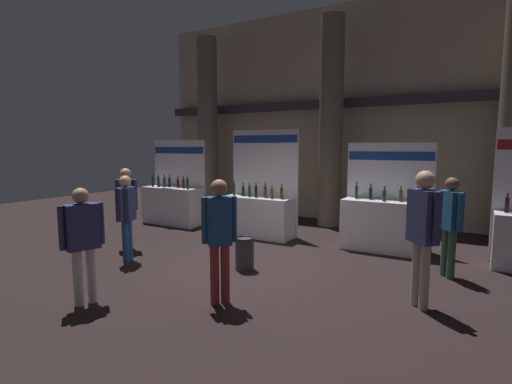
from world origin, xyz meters
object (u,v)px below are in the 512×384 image
object	(u,v)px
visitor_1	(127,201)
exhibitor_booth_0	(173,202)
visitor_3	(126,211)
visitor_4	(450,219)
visitor_7	(83,236)
visitor_0	(423,226)
exhibitor_booth_2	(385,222)
visitor_5	(219,232)
exhibitor_booth_1	(259,211)
trash_bin	(245,254)

from	to	relation	value
visitor_1	exhibitor_booth_0	bearing A→B (deg)	98.43
visitor_1	visitor_3	size ratio (longest dim) A/B	1.05
visitor_4	visitor_7	xyz separation A→B (m)	(-4.22, -3.72, -0.03)
visitor_1	visitor_0	bearing A→B (deg)	-14.51
visitor_0	visitor_4	xyz separation A→B (m)	(0.24, 1.53, -0.13)
exhibitor_booth_2	visitor_5	xyz separation A→B (m)	(-1.36, -3.96, 0.40)
visitor_3	visitor_7	xyz separation A→B (m)	(1.07, -1.69, -0.00)
exhibitor_booth_0	visitor_3	size ratio (longest dim) A/B	1.44
exhibitor_booth_0	visitor_1	bearing A→B (deg)	-68.50
exhibitor_booth_0	visitor_5	bearing A→B (deg)	-41.65
exhibitor_booth_1	trash_bin	bearing A→B (deg)	-65.84
trash_bin	visitor_1	world-z (taller)	visitor_1
exhibitor_booth_2	visitor_0	distance (m)	2.95
trash_bin	visitor_5	bearing A→B (deg)	-71.13
visitor_3	visitor_5	xyz separation A→B (m)	(2.66, -0.76, 0.05)
exhibitor_booth_0	visitor_1	size ratio (longest dim) A/B	1.37
visitor_1	visitor_3	world-z (taller)	visitor_1
exhibitor_booth_2	trash_bin	world-z (taller)	exhibitor_booth_2
exhibitor_booth_0	visitor_1	xyz separation A→B (m)	(0.98, -2.48, 0.41)
visitor_4	visitor_0	bearing A→B (deg)	-45.86
visitor_0	trash_bin	bearing A→B (deg)	41.60
visitor_0	visitor_7	bearing A→B (deg)	73.97
exhibitor_booth_0	visitor_3	distance (m)	3.56
exhibitor_booth_1	visitor_3	bearing A→B (deg)	-110.38
visitor_1	visitor_5	xyz separation A→B (m)	(3.37, -1.39, -0.01)
visitor_1	visitor_4	world-z (taller)	visitor_1
visitor_0	visitor_5	world-z (taller)	visitor_0
trash_bin	exhibitor_booth_1	bearing A→B (deg)	114.16
exhibitor_booth_0	visitor_4	bearing A→B (deg)	-8.85
visitor_1	visitor_7	xyz separation A→B (m)	(1.78, -2.33, -0.06)
visitor_5	visitor_7	size ratio (longest dim) A/B	1.07
visitor_4	visitor_7	size ratio (longest dim) A/B	1.03
visitor_0	visitor_5	bearing A→B (deg)	72.85
trash_bin	visitor_7	bearing A→B (deg)	-115.03
exhibitor_booth_1	visitor_5	bearing A→B (deg)	-67.80
trash_bin	visitor_4	distance (m)	3.46
visitor_1	visitor_4	distance (m)	6.16
visitor_4	visitor_5	distance (m)	3.82
visitor_1	visitor_3	xyz separation A→B (m)	(0.71, -0.64, -0.06)
exhibitor_booth_1	exhibitor_booth_2	distance (m)	2.90
visitor_3	visitor_4	size ratio (longest dim) A/B	0.98
visitor_4	visitor_5	bearing A→B (deg)	-80.45
exhibitor_booth_1	visitor_7	distance (m)	4.72
exhibitor_booth_2	trash_bin	xyz separation A→B (m)	(-1.85, -2.53, -0.32)
visitor_3	visitor_0	bearing A→B (deg)	71.76
exhibitor_booth_2	visitor_5	distance (m)	4.20
exhibitor_booth_0	visitor_7	world-z (taller)	exhibitor_booth_0
trash_bin	visitor_4	world-z (taller)	visitor_4
exhibitor_booth_2	visitor_5	world-z (taller)	exhibitor_booth_2
exhibitor_booth_2	visitor_4	size ratio (longest dim) A/B	1.34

